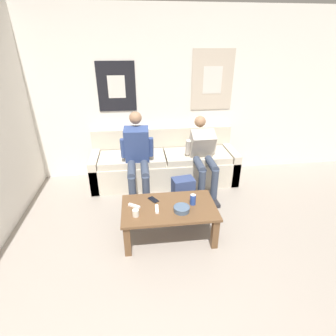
{
  "coord_description": "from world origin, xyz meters",
  "views": [
    {
      "loc": [
        -0.26,
        -1.22,
        2.07
      ],
      "look_at": [
        0.09,
        1.69,
        0.64
      ],
      "focal_mm": 28.0,
      "sensor_mm": 36.0,
      "label": 1
    }
  ],
  "objects_px": {
    "person_seated_adult": "(137,155)",
    "backpack": "(183,192)",
    "pillar_candle": "(136,213)",
    "game_controller_near_right": "(134,206)",
    "ceramic_bowl": "(182,209)",
    "game_controller_near_left": "(157,209)",
    "coffee_table": "(169,212)",
    "couch": "(164,164)",
    "person_seated_teen": "(203,154)",
    "drink_can_blue": "(193,199)",
    "cell_phone": "(153,200)"
  },
  "relations": [
    {
      "from": "backpack",
      "to": "coffee_table",
      "type": "bearing_deg",
      "value": -113.61
    },
    {
      "from": "person_seated_adult",
      "to": "ceramic_bowl",
      "type": "relative_size",
      "value": 6.72
    },
    {
      "from": "backpack",
      "to": "drink_can_blue",
      "type": "bearing_deg",
      "value": -90.4
    },
    {
      "from": "pillar_candle",
      "to": "game_controller_near_right",
      "type": "relative_size",
      "value": 0.64
    },
    {
      "from": "game_controller_near_left",
      "to": "backpack",
      "type": "bearing_deg",
      "value": 58.51
    },
    {
      "from": "backpack",
      "to": "drink_can_blue",
      "type": "xyz_separation_m",
      "value": [
        -0.0,
        -0.62,
        0.27
      ]
    },
    {
      "from": "drink_can_blue",
      "to": "cell_phone",
      "type": "relative_size",
      "value": 0.83
    },
    {
      "from": "game_controller_near_right",
      "to": "cell_phone",
      "type": "relative_size",
      "value": 0.92
    },
    {
      "from": "ceramic_bowl",
      "to": "couch",
      "type": "bearing_deg",
      "value": 91.1
    },
    {
      "from": "person_seated_teen",
      "to": "drink_can_blue",
      "type": "bearing_deg",
      "value": -109.66
    },
    {
      "from": "person_seated_adult",
      "to": "game_controller_near_right",
      "type": "height_order",
      "value": "person_seated_adult"
    },
    {
      "from": "ceramic_bowl",
      "to": "pillar_candle",
      "type": "distance_m",
      "value": 0.5
    },
    {
      "from": "ceramic_bowl",
      "to": "game_controller_near_left",
      "type": "xyz_separation_m",
      "value": [
        -0.26,
        0.06,
        -0.02
      ]
    },
    {
      "from": "ceramic_bowl",
      "to": "cell_phone",
      "type": "height_order",
      "value": "ceramic_bowl"
    },
    {
      "from": "coffee_table",
      "to": "drink_can_blue",
      "type": "bearing_deg",
      "value": 3.87
    },
    {
      "from": "person_seated_adult",
      "to": "backpack",
      "type": "distance_m",
      "value": 0.82
    },
    {
      "from": "couch",
      "to": "person_seated_adult",
      "type": "xyz_separation_m",
      "value": [
        -0.42,
        -0.41,
        0.36
      ]
    },
    {
      "from": "person_seated_teen",
      "to": "game_controller_near_right",
      "type": "distance_m",
      "value": 1.41
    },
    {
      "from": "person_seated_teen",
      "to": "ceramic_bowl",
      "type": "distance_m",
      "value": 1.23
    },
    {
      "from": "coffee_table",
      "to": "game_controller_near_right",
      "type": "bearing_deg",
      "value": 173.36
    },
    {
      "from": "backpack",
      "to": "ceramic_bowl",
      "type": "xyz_separation_m",
      "value": [
        -0.15,
        -0.74,
        0.25
      ]
    },
    {
      "from": "backpack",
      "to": "game_controller_near_left",
      "type": "height_order",
      "value": "game_controller_near_left"
    },
    {
      "from": "person_seated_teen",
      "to": "cell_phone",
      "type": "xyz_separation_m",
      "value": [
        -0.79,
        -0.85,
        -0.18
      ]
    },
    {
      "from": "couch",
      "to": "game_controller_near_right",
      "type": "distance_m",
      "value": 1.41
    },
    {
      "from": "person_seated_teen",
      "to": "game_controller_near_left",
      "type": "xyz_separation_m",
      "value": [
        -0.77,
        -1.06,
        -0.18
      ]
    },
    {
      "from": "game_controller_near_left",
      "to": "drink_can_blue",
      "type": "bearing_deg",
      "value": 8.88
    },
    {
      "from": "couch",
      "to": "drink_can_blue",
      "type": "bearing_deg",
      "value": -82.54
    },
    {
      "from": "person_seated_teen",
      "to": "pillar_candle",
      "type": "distance_m",
      "value": 1.52
    },
    {
      "from": "game_controller_near_right",
      "to": "pillar_candle",
      "type": "bearing_deg",
      "value": -84.86
    },
    {
      "from": "drink_can_blue",
      "to": "person_seated_adult",
      "type": "bearing_deg",
      "value": 122.54
    },
    {
      "from": "backpack",
      "to": "couch",
      "type": "bearing_deg",
      "value": 103.9
    },
    {
      "from": "person_seated_adult",
      "to": "cell_phone",
      "type": "distance_m",
      "value": 0.84
    },
    {
      "from": "game_controller_near_left",
      "to": "ceramic_bowl",
      "type": "bearing_deg",
      "value": -12.01
    },
    {
      "from": "couch",
      "to": "backpack",
      "type": "distance_m",
      "value": 0.76
    },
    {
      "from": "person_seated_adult",
      "to": "person_seated_teen",
      "type": "xyz_separation_m",
      "value": [
        0.95,
        0.06,
        -0.05
      ]
    },
    {
      "from": "person_seated_adult",
      "to": "drink_can_blue",
      "type": "bearing_deg",
      "value": -57.46
    },
    {
      "from": "cell_phone",
      "to": "coffee_table",
      "type": "bearing_deg",
      "value": -43.75
    },
    {
      "from": "couch",
      "to": "person_seated_teen",
      "type": "xyz_separation_m",
      "value": [
        0.53,
        -0.35,
        0.31
      ]
    },
    {
      "from": "person_seated_teen",
      "to": "pillar_candle",
      "type": "height_order",
      "value": "person_seated_teen"
    },
    {
      "from": "couch",
      "to": "person_seated_teen",
      "type": "height_order",
      "value": "person_seated_teen"
    },
    {
      "from": "couch",
      "to": "coffee_table",
      "type": "xyz_separation_m",
      "value": [
        -0.1,
        -1.36,
        0.05
      ]
    },
    {
      "from": "backpack",
      "to": "pillar_candle",
      "type": "relative_size",
      "value": 4.45
    },
    {
      "from": "coffee_table",
      "to": "game_controller_near_right",
      "type": "relative_size",
      "value": 7.66
    },
    {
      "from": "coffee_table",
      "to": "drink_can_blue",
      "type": "distance_m",
      "value": 0.3
    },
    {
      "from": "person_seated_teen",
      "to": "backpack",
      "type": "height_order",
      "value": "person_seated_teen"
    },
    {
      "from": "person_seated_adult",
      "to": "pillar_candle",
      "type": "relative_size",
      "value": 13.67
    },
    {
      "from": "coffee_table",
      "to": "backpack",
      "type": "height_order",
      "value": "coffee_table"
    },
    {
      "from": "couch",
      "to": "ceramic_bowl",
      "type": "relative_size",
      "value": 12.61
    },
    {
      "from": "ceramic_bowl",
      "to": "game_controller_near_left",
      "type": "height_order",
      "value": "ceramic_bowl"
    },
    {
      "from": "ceramic_bowl",
      "to": "pillar_candle",
      "type": "relative_size",
      "value": 2.03
    }
  ]
}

